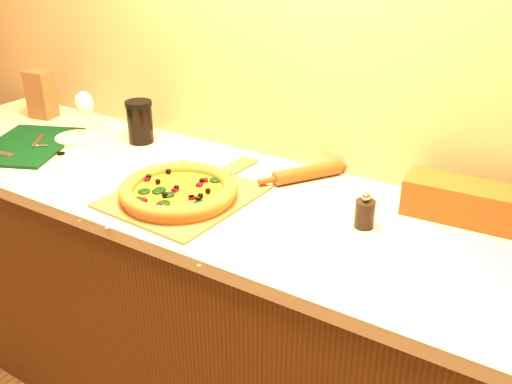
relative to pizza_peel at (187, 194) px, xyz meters
name	(u,v)px	position (x,y,z in m)	size (l,w,h in m)	color
cabinet	(250,326)	(0.17, 0.08, -0.47)	(2.80, 0.65, 0.86)	#49270F
countertop	(249,205)	(0.17, 0.08, -0.02)	(2.84, 0.68, 0.04)	beige
pizza_peel	(187,194)	(0.00, 0.00, 0.00)	(0.39, 0.56, 0.01)	brown
pizza	(178,191)	(0.00, -0.04, 0.03)	(0.35, 0.35, 0.05)	#C57931
cutting_board	(26,145)	(-0.74, 0.00, 0.00)	(0.41, 0.46, 0.03)	black
bottle_cap	(61,154)	(-0.57, 0.02, 0.00)	(0.03, 0.03, 0.01)	black
pepper_grinder	(365,213)	(0.52, 0.11, 0.04)	(0.05, 0.05, 0.10)	black
rolling_pin	(307,173)	(0.25, 0.29, 0.02)	(0.20, 0.29, 0.05)	#5A300F
bread_bag	(475,204)	(0.76, 0.30, 0.05)	(0.38, 0.12, 0.10)	brown
wine_glass	(84,105)	(-0.63, 0.20, 0.12)	(0.07, 0.07, 0.17)	silver
paper_bag	(41,94)	(-0.95, 0.26, 0.09)	(0.10, 0.08, 0.19)	brown
dark_jar	(140,122)	(-0.42, 0.26, 0.07)	(0.10, 0.10, 0.15)	black
side_plate	(77,138)	(-0.63, 0.15, 0.00)	(0.16, 0.16, 0.01)	beige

